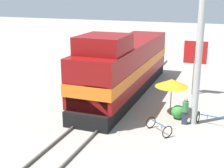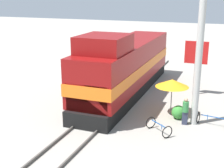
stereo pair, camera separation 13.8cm
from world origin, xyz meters
name	(u,v)px [view 1 (the left image)]	position (x,y,z in m)	size (l,w,h in m)	color
ground_plane	(113,105)	(0.00, 0.00, 0.00)	(120.00, 120.00, 0.00)	gray
rail_near	(103,102)	(-0.72, 0.00, 0.07)	(0.08, 29.43, 0.15)	#4C4742
rail_far	(123,105)	(0.72, 0.00, 0.07)	(0.08, 29.43, 0.15)	#4C4742
locomotive	(124,68)	(0.00, 2.28, 2.02)	(2.92, 14.06, 4.79)	black
utility_pole	(199,50)	(5.36, -1.24, 4.21)	(1.80, 0.37, 8.29)	#B2B2AD
vendor_umbrella	(172,83)	(3.86, -0.31, 1.99)	(1.99, 1.99, 2.22)	#4C4C4C
billboard_sign	(195,56)	(4.67, 4.11, 2.83)	(1.61, 0.12, 3.90)	#595959
shrub_cluster	(178,112)	(4.41, -0.81, 0.40)	(0.81, 0.81, 0.81)	#388C38
person_bystander	(185,110)	(4.89, -1.51, 0.84)	(0.34, 0.34, 1.57)	#2D3347
bicycle	(212,119)	(6.35, -1.14, 0.35)	(1.67, 0.89, 0.67)	black
bicycle_spare	(159,127)	(3.78, -3.15, 0.34)	(1.53, 1.42, 0.66)	black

